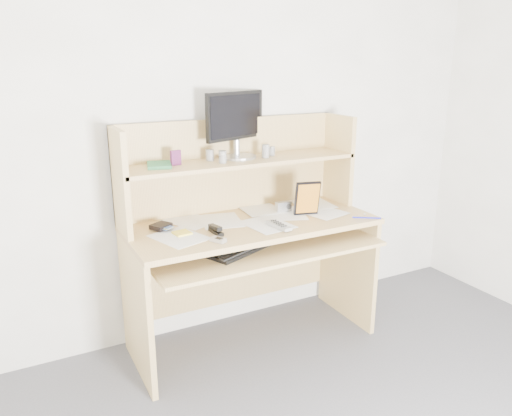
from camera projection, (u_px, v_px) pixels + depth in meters
name	position (u px, v px, depth m)	size (l,w,h in m)	color
back_wall	(228.00, 126.00, 2.93)	(3.60, 0.04, 2.50)	white
desk	(246.00, 227.00, 2.89)	(1.40, 0.70, 1.30)	tan
paper_clutter	(252.00, 222.00, 2.80)	(1.32, 0.54, 0.01)	white
keyboard	(243.00, 248.00, 2.66)	(0.44, 0.30, 0.03)	black
tv_remote	(279.00, 226.00, 2.70)	(0.05, 0.18, 0.02)	#9C9C97
flip_phone	(218.00, 239.00, 2.49)	(0.04, 0.08, 0.02)	#BABABC
stapler	(216.00, 229.00, 2.61)	(0.03, 0.12, 0.04)	black
wallet	(161.00, 226.00, 2.68)	(0.10, 0.08, 0.03)	black
sticky_note_pad	(182.00, 233.00, 2.61)	(0.08, 0.08, 0.01)	yellow
digital_camera	(283.00, 206.00, 2.98)	(0.09, 0.04, 0.06)	#ADAEB0
game_case	(307.00, 198.00, 2.88)	(0.15, 0.02, 0.20)	black
blue_pen	(367.00, 218.00, 2.85)	(0.01, 0.01, 0.16)	#1719AD
card_box	(176.00, 158.00, 2.68)	(0.06, 0.02, 0.08)	maroon
shelf_book	(159.00, 165.00, 2.65)	(0.12, 0.17, 0.02)	#338051
chip_stack_a	(210.00, 155.00, 2.80)	(0.05, 0.05, 0.06)	black
chip_stack_b	(223.00, 157.00, 2.73)	(0.04, 0.04, 0.07)	white
chip_stack_c	(271.00, 151.00, 2.95)	(0.04, 0.04, 0.05)	black
chip_stack_d	(266.00, 151.00, 2.88)	(0.04, 0.04, 0.08)	white
monitor	(236.00, 123.00, 2.85)	(0.42, 0.22, 0.37)	#B9BABF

